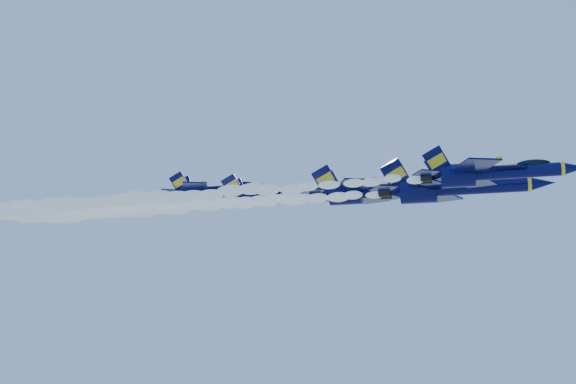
% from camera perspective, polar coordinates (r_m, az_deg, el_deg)
% --- Properties ---
extents(jet_lead, '(16.26, 13.34, 6.04)m').
position_cam_1_polar(jet_lead, '(69.28, 17.55, 1.66)').
color(jet_lead, '#08073B').
extents(smoke_trail_jet_lead, '(46.68, 2.07, 1.86)m').
position_cam_1_polar(smoke_trail_jet_lead, '(74.25, -6.44, -0.10)').
color(smoke_trail_jet_lead, white).
extents(jet_second, '(19.77, 16.22, 7.35)m').
position_cam_1_polar(jet_second, '(77.19, 14.45, 0.38)').
color(jet_second, '#08073B').
extents(smoke_trail_jet_second, '(46.68, 2.52, 2.27)m').
position_cam_1_polar(smoke_trail_jet_second, '(83.68, -7.83, -1.19)').
color(smoke_trail_jet_second, white).
extents(jet_third, '(20.02, 16.43, 7.44)m').
position_cam_1_polar(jet_third, '(85.56, 7.79, 0.11)').
color(jet_third, '#08073B').
extents(smoke_trail_jet_third, '(46.68, 2.55, 2.30)m').
position_cam_1_polar(smoke_trail_jet_third, '(94.91, -11.65, -1.26)').
color(smoke_trail_jet_third, white).
extents(jet_fourth, '(18.42, 15.11, 6.85)m').
position_cam_1_polar(jet_fourth, '(97.25, -1.48, -0.24)').
color(jet_fourth, '#08073B').
extents(smoke_trail_jet_fourth, '(46.68, 2.35, 2.11)m').
position_cam_1_polar(smoke_trail_jet_fourth, '(110.18, -17.22, -1.36)').
color(smoke_trail_jet_fourth, white).
extents(jet_fifth, '(18.99, 15.58, 7.06)m').
position_cam_1_polar(jet_fifth, '(109.05, -6.48, 0.11)').
color(jet_fifth, '#08073B').
extents(smoke_trail_jet_fifth, '(46.68, 2.42, 2.18)m').
position_cam_1_polar(smoke_trail_jet_fifth, '(123.98, -20.11, -0.93)').
color(smoke_trail_jet_fifth, white).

